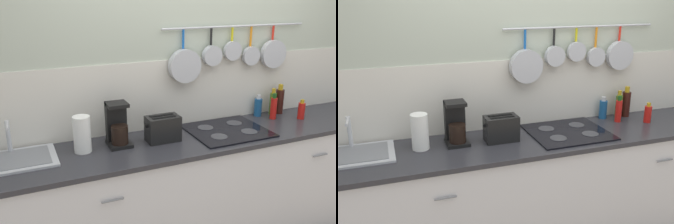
{
  "view_description": "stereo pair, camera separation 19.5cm",
  "coord_description": "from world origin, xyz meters",
  "views": [
    {
      "loc": [
        -1.31,
        -2.25,
        1.94
      ],
      "look_at": [
        -0.34,
        0.0,
        1.15
      ],
      "focal_mm": 40.0,
      "sensor_mm": 36.0,
      "label": 1
    },
    {
      "loc": [
        -1.13,
        -2.32,
        1.94
      ],
      "look_at": [
        -0.34,
        0.0,
        1.15
      ],
      "focal_mm": 40.0,
      "sensor_mm": 36.0,
      "label": 2
    }
  ],
  "objects": [
    {
      "name": "countertop",
      "position": [
        0.0,
        0.0,
        0.91
      ],
      "size": [
        3.35,
        0.59,
        0.03
      ],
      "color": "#2D2D33",
      "rests_on": "cabinet_base"
    },
    {
      "name": "sink_basin",
      "position": [
        -1.36,
        0.1,
        0.95
      ],
      "size": [
        0.54,
        0.37,
        0.23
      ],
      "color": "#B7BABF",
      "rests_on": "countertop"
    },
    {
      "name": "bottle_vinegar",
      "position": [
        0.89,
        0.03,
        1.0
      ],
      "size": [
        0.06,
        0.06,
        0.16
      ],
      "color": "red",
      "rests_on": "countertop"
    },
    {
      "name": "bottle_olive_oil",
      "position": [
        0.67,
        0.12,
        1.02
      ],
      "size": [
        0.05,
        0.05,
        0.22
      ],
      "color": "red",
      "rests_on": "countertop"
    },
    {
      "name": "bottle_dish_soap",
      "position": [
        0.74,
        0.21,
        1.03
      ],
      "size": [
        0.06,
        0.06,
        0.23
      ],
      "color": "#4C721E",
      "rests_on": "countertop"
    },
    {
      "name": "cooktop",
      "position": [
        0.16,
        0.02,
        0.93
      ],
      "size": [
        0.58,
        0.51,
        0.01
      ],
      "color": "black",
      "rests_on": "countertop"
    },
    {
      "name": "coffee_maker",
      "position": [
        -0.67,
        0.1,
        1.05
      ],
      "size": [
        0.16,
        0.18,
        0.3
      ],
      "color": "black",
      "rests_on": "countertop"
    },
    {
      "name": "paper_towel_roll",
      "position": [
        -0.92,
        0.08,
        1.05
      ],
      "size": [
        0.11,
        0.11,
        0.25
      ],
      "color": "white",
      "rests_on": "countertop"
    },
    {
      "name": "toaster",
      "position": [
        -0.36,
        0.04,
        1.02
      ],
      "size": [
        0.25,
        0.14,
        0.19
      ],
      "color": "black",
      "rests_on": "countertop"
    },
    {
      "name": "cabinet_base",
      "position": [
        0.0,
        -0.0,
        0.45
      ],
      "size": [
        3.31,
        0.56,
        0.89
      ],
      "color": "silver",
      "rests_on": "ground_plane"
    },
    {
      "name": "wall_back",
      "position": [
        0.0,
        0.33,
        1.28
      ],
      "size": [
        7.2,
        0.15,
        2.6
      ],
      "color": "#B2BCA8",
      "rests_on": "ground_plane"
    },
    {
      "name": "bottle_hot_sauce",
      "position": [
        0.6,
        0.23,
        1.01
      ],
      "size": [
        0.07,
        0.07,
        0.18
      ],
      "color": "navy",
      "rests_on": "countertop"
    },
    {
      "name": "bottle_sesame_oil",
      "position": [
        0.81,
        0.22,
        1.04
      ],
      "size": [
        0.07,
        0.07,
        0.26
      ],
      "color": "#33140F",
      "rests_on": "countertop"
    }
  ]
}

